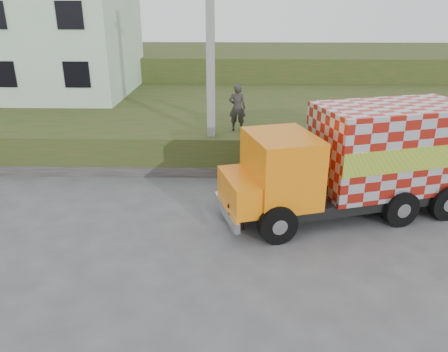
{
  "coord_description": "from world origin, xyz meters",
  "views": [
    {
      "loc": [
        -0.08,
        -11.43,
        6.24
      ],
      "look_at": [
        -0.42,
        0.93,
        1.3
      ],
      "focal_mm": 35.0,
      "sensor_mm": 36.0,
      "label": 1
    }
  ],
  "objects_px": {
    "pedestrian": "(237,108)",
    "utility_pole": "(211,67)",
    "cargo_truck": "(359,160)",
    "cow": "(239,206)"
  },
  "relations": [
    {
      "from": "cargo_truck",
      "to": "pedestrian",
      "type": "bearing_deg",
      "value": 115.67
    },
    {
      "from": "cargo_truck",
      "to": "pedestrian",
      "type": "distance_m",
      "value": 5.6
    },
    {
      "from": "pedestrian",
      "to": "utility_pole",
      "type": "bearing_deg",
      "value": 42.34
    },
    {
      "from": "cargo_truck",
      "to": "cow",
      "type": "relative_size",
      "value": 5.95
    },
    {
      "from": "cargo_truck",
      "to": "pedestrian",
      "type": "height_order",
      "value": "cargo_truck"
    },
    {
      "from": "cow",
      "to": "pedestrian",
      "type": "xyz_separation_m",
      "value": [
        -0.07,
        4.97,
        1.85
      ]
    },
    {
      "from": "utility_pole",
      "to": "cargo_truck",
      "type": "relative_size",
      "value": 1.0
    },
    {
      "from": "utility_pole",
      "to": "pedestrian",
      "type": "distance_m",
      "value": 2.07
    },
    {
      "from": "utility_pole",
      "to": "cargo_truck",
      "type": "xyz_separation_m",
      "value": [
        4.72,
        -3.37,
        -2.33
      ]
    },
    {
      "from": "cow",
      "to": "pedestrian",
      "type": "height_order",
      "value": "pedestrian"
    }
  ]
}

